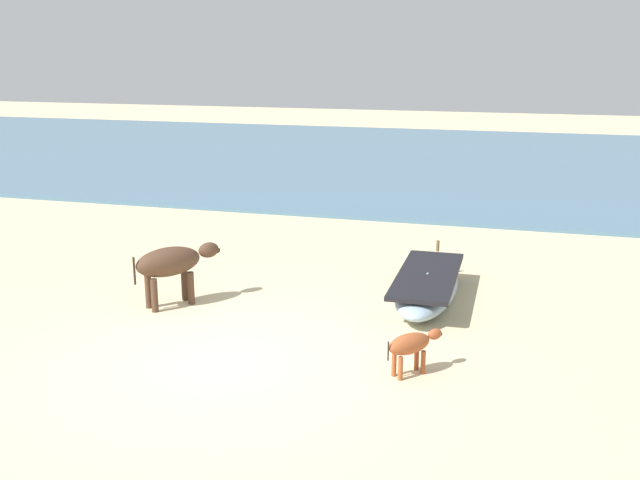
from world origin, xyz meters
The scene contains 5 objects.
ground centered at (0.00, 0.00, 0.00)m, with size 80.00×80.00×0.00m, color beige.
sea_water centered at (0.00, 18.58, 0.04)m, with size 60.00×20.00×0.08m, color slate.
fishing_boat_2 centered at (2.32, 3.21, 0.26)m, with size 0.98×3.08×0.67m.
cow_adult_dark centered at (-1.62, 1.88, 0.71)m, with size 1.16×1.33×0.98m.
calf_near_rust centered at (2.50, 0.33, 0.41)m, with size 0.71×0.73×0.56m.
Camera 1 is at (3.74, -8.34, 4.09)m, focal length 41.17 mm.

